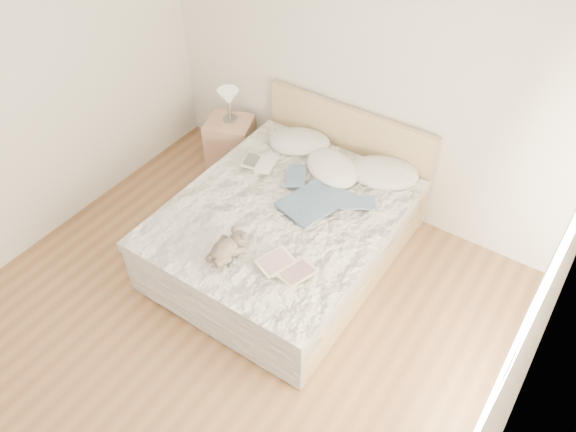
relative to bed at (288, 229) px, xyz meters
The scene contains 15 objects.
floor 1.23m from the bed, 90.00° to the right, with size 4.00×4.50×0.00m, color brown.
ceiling 2.67m from the bed, 90.00° to the right, with size 4.00×4.50×0.00m, color silver.
wall_back 1.49m from the bed, 90.00° to the left, with size 4.00×0.02×2.70m, color silver.
wall_right 2.55m from the bed, 30.79° to the right, with size 0.02×4.50×2.70m, color silver.
window 2.46m from the bed, 24.16° to the right, with size 0.02×1.30×1.10m, color white.
bed is the anchor object (origin of this frame).
nightstand 1.40m from the bed, 149.23° to the left, with size 0.45×0.40×0.56m, color tan.
table_lamp 1.51m from the bed, 148.18° to the left, with size 0.22×0.22×0.34m.
pillow_left 0.89m from the bed, 116.73° to the left, with size 0.58×0.41×0.17m, color silver.
pillow_middle 0.66m from the bed, 81.43° to the left, with size 0.57×0.40×0.17m, color white.
pillow_right 0.97m from the bed, 57.45° to the left, with size 0.62×0.43×0.18m, color silver.
blouse 0.39m from the bed, 34.85° to the left, with size 0.61×0.65×0.02m, color #334964, non-canonical shape.
photo_book 0.64m from the bed, 152.52° to the left, with size 0.31×0.21×0.02m, color white.
childrens_book 0.80m from the bed, 56.96° to the right, with size 0.40×0.27×0.03m, color #F4E8C1.
teddy_bear 0.86m from the bed, 93.41° to the right, with size 0.22×0.31×0.16m, color brown, non-canonical shape.
Camera 1 is at (1.93, -1.67, 3.75)m, focal length 35.00 mm.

